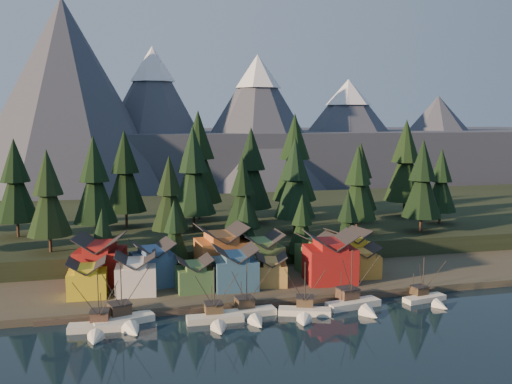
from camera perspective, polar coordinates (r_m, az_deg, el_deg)
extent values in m
plane|color=black|center=(100.40, 1.51, -14.22)|extent=(500.00, 500.00, 0.00)
cube|color=#3E392D|center=(137.16, -3.04, -7.94)|extent=(400.00, 50.00, 1.50)
cube|color=black|center=(184.77, -6.04, -3.25)|extent=(420.00, 100.00, 6.00)
cube|color=#4F4238|center=(115.24, -0.74, -11.06)|extent=(80.00, 4.00, 1.00)
cube|color=#4D5163|center=(331.54, -9.76, 3.48)|extent=(560.00, 160.00, 30.00)
cone|color=#4D5163|center=(270.68, -18.54, 8.71)|extent=(100.00, 100.00, 90.00)
cone|color=#4D5163|center=(288.56, -10.19, 7.08)|extent=(80.00, 80.00, 72.00)
cone|color=white|center=(289.76, -10.32, 12.50)|extent=(22.40, 22.40, 17.28)
cone|color=#4D5163|center=(284.68, 0.15, 6.79)|extent=(84.00, 84.00, 68.00)
cone|color=white|center=(285.58, 0.15, 11.98)|extent=(23.52, 23.52, 16.32)
cone|color=#4D5163|center=(317.70, 9.13, 5.86)|extent=(92.00, 92.00, 58.00)
cone|color=white|center=(317.92, 9.22, 9.83)|extent=(25.76, 25.76, 13.92)
cone|color=#4D5163|center=(352.68, 17.63, 5.10)|extent=(88.00, 88.00, 50.00)
cube|color=beige|center=(106.52, -15.44, -13.00)|extent=(10.75, 3.98, 1.60)
cone|color=beige|center=(101.17, -15.83, -14.13)|extent=(3.33, 3.86, 3.00)
cube|color=black|center=(106.73, -15.43, -13.30)|extent=(11.01, 4.06, 0.35)
cube|color=brown|center=(107.80, -15.35, -11.87)|extent=(3.47, 3.29, 1.80)
cube|color=#272525|center=(107.48, -15.37, -11.37)|extent=(3.69, 3.51, 0.20)
cylinder|color=black|center=(105.44, -15.50, -10.20)|extent=(0.18, 0.18, 9.01)
cylinder|color=black|center=(109.41, -15.25, -10.80)|extent=(0.14, 0.14, 4.40)
cube|color=white|center=(108.60, -13.13, -12.50)|extent=(11.48, 6.23, 1.79)
cone|color=white|center=(103.19, -12.12, -13.55)|extent=(4.25, 4.53, 3.36)
cube|color=black|center=(108.83, -13.12, -12.83)|extent=(11.76, 6.36, 0.39)
cube|color=#4C3728|center=(109.86, -13.47, -11.32)|extent=(4.36, 4.21, 2.01)
cube|color=#272525|center=(109.51, -13.49, -10.76)|extent=(4.64, 4.48, 0.22)
cylinder|color=black|center=(107.38, -13.33, -9.44)|extent=(0.20, 0.20, 10.07)
cylinder|color=black|center=(111.46, -13.84, -10.21)|extent=(0.16, 0.16, 4.92)
cube|color=beige|center=(107.18, -4.11, -12.61)|extent=(10.48, 3.30, 1.60)
cone|color=beige|center=(101.89, -3.63, -13.69)|extent=(3.10, 3.64, 2.99)
cube|color=black|center=(107.38, -4.11, -12.91)|extent=(10.73, 3.35, 0.35)
cube|color=brown|center=(108.44, -4.27, -11.51)|extent=(3.28, 3.09, 1.80)
cube|color=#272525|center=(108.12, -4.27, -11.01)|extent=(3.49, 3.29, 0.20)
cylinder|color=black|center=(106.10, -4.19, -9.84)|extent=(0.18, 0.18, 8.98)
cylinder|color=black|center=(110.02, -4.44, -10.46)|extent=(0.14, 0.14, 4.39)
cube|color=silver|center=(109.91, -0.82, -12.08)|extent=(10.86, 3.97, 1.61)
cone|color=silver|center=(104.72, 0.22, -13.08)|extent=(3.33, 3.89, 3.02)
cube|color=black|center=(110.11, -0.82, -12.37)|extent=(11.12, 4.04, 0.35)
cube|color=#473726|center=(111.15, -1.14, -11.00)|extent=(3.48, 3.30, 1.81)
cube|color=#272525|center=(110.84, -1.14, -10.51)|extent=(3.70, 3.51, 0.20)
cylinder|color=black|center=(108.85, -0.93, -9.35)|extent=(0.18, 0.18, 9.05)
cylinder|color=black|center=(112.71, -1.50, -9.99)|extent=(0.14, 0.14, 4.43)
cube|color=white|center=(110.94, 4.88, -11.92)|extent=(10.30, 6.17, 1.59)
cone|color=white|center=(105.84, 4.83, -12.88)|extent=(3.95, 4.19, 2.98)
cube|color=black|center=(111.14, 4.88, -12.21)|extent=(10.54, 6.30, 0.35)
cube|color=#4F3D2A|center=(112.16, 4.91, -10.87)|extent=(4.00, 3.88, 1.79)
cube|color=#272525|center=(111.85, 4.91, -10.39)|extent=(4.25, 4.13, 0.20)
cylinder|color=black|center=(109.91, 4.92, -9.25)|extent=(0.18, 0.18, 8.93)
cylinder|color=black|center=(113.69, 4.93, -9.88)|extent=(0.14, 0.14, 4.36)
cube|color=silver|center=(116.02, 9.68, -11.10)|extent=(11.50, 5.30, 1.81)
cone|color=silver|center=(111.32, 11.47, -11.95)|extent=(4.01, 4.32, 3.39)
cube|color=black|center=(116.23, 9.67, -11.42)|extent=(11.78, 5.41, 0.40)
cube|color=brown|center=(117.08, 9.13, -10.01)|extent=(4.16, 3.98, 2.03)
cube|color=#272525|center=(116.75, 9.15, -9.49)|extent=(4.42, 4.24, 0.23)
cylinder|color=black|center=(114.82, 9.55, -8.20)|extent=(0.20, 0.20, 10.16)
cylinder|color=black|center=(118.45, 8.53, -9.00)|extent=(0.16, 0.16, 4.97)
cube|color=silver|center=(122.98, 16.49, -10.27)|extent=(9.48, 4.27, 1.44)
cone|color=silver|center=(119.44, 18.09, -10.86)|extent=(3.21, 3.55, 2.70)
cube|color=black|center=(123.14, 16.48, -10.51)|extent=(9.70, 4.36, 0.31)
cube|color=#423523|center=(123.78, 16.01, -9.46)|extent=(3.31, 3.16, 1.62)
cube|color=#272525|center=(123.53, 16.02, -9.06)|extent=(3.52, 3.37, 0.18)
cylinder|color=black|center=(122.06, 16.40, -8.09)|extent=(0.16, 0.16, 8.09)
cylinder|color=black|center=(124.81, 15.46, -8.70)|extent=(0.13, 0.13, 3.95)
cube|color=yellow|center=(120.35, -16.51, -8.78)|extent=(7.75, 6.85, 5.17)
cube|color=yellow|center=(119.54, -16.57, -7.35)|extent=(4.37, 6.59, 1.06)
cube|color=silver|center=(119.85, -11.91, -8.54)|extent=(8.57, 7.75, 5.80)
cube|color=silver|center=(118.96, -11.95, -6.94)|extent=(4.95, 7.32, 1.13)
cube|color=#466D3B|center=(119.99, -6.21, -8.66)|extent=(7.47, 7.01, 4.79)
cube|color=#466D3B|center=(119.23, -6.22, -7.33)|extent=(4.23, 6.73, 1.01)
cube|color=#315875|center=(120.77, -2.10, -8.16)|extent=(9.00, 8.00, 6.22)
cube|color=#315875|center=(119.83, -2.11, -6.45)|extent=(5.04, 7.74, 1.24)
cube|color=#AE843D|center=(123.38, 1.51, -8.20)|extent=(7.66, 7.66, 4.63)
cube|color=#AE843D|center=(122.67, 1.52, -6.96)|extent=(4.78, 6.94, 0.91)
cube|color=maroon|center=(126.14, 7.39, -7.20)|extent=(11.20, 9.72, 7.68)
cube|color=maroon|center=(125.07, 7.42, -5.17)|extent=(6.51, 9.10, 1.47)
cube|color=#B7822F|center=(131.66, 10.53, -7.25)|extent=(7.58, 6.74, 4.95)
cube|color=#B7822F|center=(130.94, 10.56, -6.00)|extent=(4.34, 6.41, 1.01)
cube|color=maroon|center=(127.89, -15.28, -7.21)|extent=(11.53, 10.71, 7.64)
cube|color=maroon|center=(126.85, -15.35, -5.24)|extent=(7.18, 9.55, 1.38)
cube|color=#365681|center=(125.00, -10.26, -7.60)|extent=(9.65, 9.23, 6.81)
cube|color=#365681|center=(124.04, -10.30, -5.82)|extent=(5.91, 8.40, 1.18)
cube|color=#B2632E|center=(130.52, -3.49, -6.55)|extent=(11.52, 10.04, 8.11)
cube|color=#B2632E|center=(129.45, -3.50, -4.49)|extent=(6.66, 9.46, 1.52)
cube|color=#4A723D|center=(131.75, 0.52, -6.75)|extent=(9.52, 7.92, 6.59)
cube|color=#4A723D|center=(130.84, 0.52, -5.08)|extent=(5.32, 7.66, 1.31)
cube|color=#436F3C|center=(133.74, 6.08, -6.64)|extent=(8.62, 7.79, 6.30)
cube|color=#436F3C|center=(132.89, 6.10, -5.09)|extent=(4.98, 7.37, 1.14)
cube|color=gold|center=(137.38, 9.14, -6.21)|extent=(9.87, 9.47, 6.80)
cube|color=gold|center=(136.50, 9.17, -4.59)|extent=(6.16, 8.50, 1.18)
cylinder|color=#332319|center=(162.32, -22.70, -3.37)|extent=(0.70, 0.70, 4.56)
cone|color=black|center=(160.87, -22.87, 0.09)|extent=(11.16, 11.16, 15.72)
cone|color=black|center=(160.12, -23.02, 2.97)|extent=(7.61, 7.61, 11.41)
cylinder|color=#332319|center=(141.60, -19.87, -4.82)|extent=(0.70, 0.70, 4.22)
cone|color=black|center=(140.02, -20.03, -1.16)|extent=(10.32, 10.32, 14.54)
cone|color=black|center=(139.16, -20.16, 1.90)|extent=(7.03, 7.03, 10.55)
cylinder|color=#332319|center=(152.63, -15.69, -3.70)|extent=(0.70, 0.70, 4.70)
cone|color=black|center=(151.05, -15.82, 0.10)|extent=(11.49, 11.49, 16.19)
cone|color=black|center=(150.26, -15.93, 3.26)|extent=(7.83, 7.83, 11.75)
cylinder|color=#332319|center=(167.33, -12.82, -2.61)|extent=(0.70, 0.70, 4.91)
cone|color=black|center=(165.84, -12.93, 1.01)|extent=(12.00, 12.00, 16.90)
cone|color=black|center=(165.13, -13.01, 4.02)|extent=(8.18, 8.18, 12.27)
cylinder|color=#332319|center=(143.45, -8.56, -4.37)|extent=(0.70, 0.70, 3.86)
cone|color=black|center=(141.99, -8.62, -1.07)|extent=(9.44, 9.44, 13.31)
cone|color=black|center=(141.15, -8.68, 1.69)|extent=(6.44, 6.44, 9.66)
cylinder|color=#332319|center=(158.86, -6.22, -2.96)|extent=(0.70, 0.70, 5.12)
cone|color=black|center=(157.26, -6.28, 1.02)|extent=(12.51, 12.51, 17.63)
cone|color=black|center=(156.52, -6.32, 4.33)|extent=(8.53, 8.53, 12.80)
cylinder|color=#332319|center=(144.32, -1.33, -4.24)|extent=(0.70, 0.70, 3.77)
cone|color=black|center=(142.89, -1.34, -1.03)|extent=(9.23, 9.23, 13.00)
cone|color=black|center=(142.06, -1.35, 1.65)|extent=(6.29, 6.29, 9.44)
cylinder|color=#332319|center=(168.96, -0.49, -2.31)|extent=(0.70, 0.70, 5.01)
cone|color=black|center=(167.48, -0.50, 1.35)|extent=(12.25, 12.25, 17.26)
cone|color=black|center=(166.77, -0.50, 4.40)|extent=(8.35, 8.35, 12.53)
cylinder|color=#332319|center=(155.05, 3.88, -3.29)|extent=(0.70, 0.70, 4.58)
cone|color=black|center=(153.52, 3.91, 0.35)|extent=(11.19, 11.19, 15.77)
cone|color=black|center=(152.74, 3.93, 3.38)|extent=(7.63, 7.63, 11.45)
cylinder|color=#332319|center=(180.82, 3.84, -1.57)|extent=(0.70, 0.70, 5.71)
cone|color=black|center=(179.31, 3.88, 2.34)|extent=(13.97, 13.97, 19.68)
cone|color=black|center=(178.71, 3.90, 5.59)|extent=(9.52, 9.52, 14.29)
cylinder|color=#332319|center=(156.19, 10.05, -3.37)|extent=(0.70, 0.70, 4.22)
cone|color=black|center=(154.77, 10.12, -0.05)|extent=(10.31, 10.31, 14.53)
cone|color=black|center=(153.99, 10.19, 2.72)|extent=(7.03, 7.03, 10.55)
cylinder|color=#332319|center=(173.80, 10.30, -2.30)|extent=(0.70, 0.70, 4.19)
cone|color=black|center=(172.52, 10.37, 0.68)|extent=(10.24, 10.24, 14.43)
cone|color=black|center=(171.82, 10.43, 3.15)|extent=(6.98, 6.98, 10.47)
cylinder|color=#332319|center=(162.59, 16.14, -3.09)|extent=(0.70, 0.70, 4.47)
cone|color=black|center=(161.16, 16.27, 0.30)|extent=(10.92, 10.92, 15.39)
cone|color=black|center=(160.42, 16.37, 3.12)|extent=(7.45, 7.45, 11.17)
cylinder|color=#332319|center=(187.00, 14.57, -1.55)|extent=(0.70, 0.70, 5.40)
cone|color=black|center=(185.59, 14.69, 2.03)|extent=(13.20, 13.20, 18.61)
cone|color=black|center=(184.98, 14.79, 4.99)|extent=(9.00, 9.00, 13.50)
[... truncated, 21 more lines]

